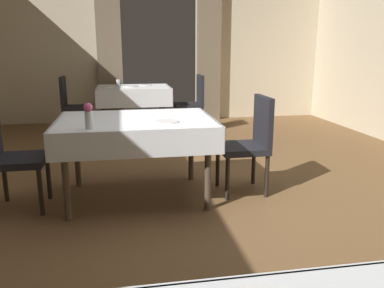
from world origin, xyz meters
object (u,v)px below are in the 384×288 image
chair_mid_left (8,152)px  chair_mid_right (251,140)px  glass_far_c (118,83)px  plate_far_b (146,85)px  chair_far_right (193,100)px  plate_far_a (107,87)px  plate_mid_b (167,121)px  dining_table_mid (136,128)px  chair_far_left (72,103)px  plate_far_d (131,86)px  dining_table_far (134,93)px  flower_vase_mid (88,115)px

chair_mid_left → chair_mid_right: size_ratio=1.00×
glass_far_c → plate_far_b: bearing=-8.0°
chair_far_right → plate_far_b: 0.84m
glass_far_c → plate_far_a: bearing=-120.8°
plate_mid_b → plate_far_a: (-0.60, 3.10, 0.00)m
chair_mid_right → dining_table_mid: bearing=178.8°
chair_mid_left → chair_far_left: bearing=86.4°
chair_mid_left → chair_mid_right: bearing=1.6°
plate_far_b → chair_mid_left: bearing=-113.3°
chair_mid_left → chair_far_right: 3.64m
chair_far_right → plate_far_d: (-1.01, 0.09, 0.24)m
dining_table_far → flower_vase_mid: (-0.45, -3.33, 0.21)m
dining_table_far → glass_far_c: (-0.24, 0.23, 0.15)m
chair_mid_left → chair_far_left: (0.19, 2.96, 0.00)m
chair_far_right → plate_far_b: (-0.76, 0.25, 0.24)m
dining_table_far → plate_far_a: bearing=-170.7°
dining_table_mid → chair_mid_right: size_ratio=1.50×
plate_far_b → glass_far_c: (-0.45, 0.06, 0.04)m
plate_far_a → chair_mid_left: bearing=-104.1°
dining_table_mid → flower_vase_mid: 0.57m
plate_mid_b → glass_far_c: glass_far_c is taller
dining_table_far → plate_mid_b: plate_mid_b is taller
dining_table_far → flower_vase_mid: flower_vase_mid is taller
dining_table_far → chair_mid_left: size_ratio=1.27×
dining_table_far → chair_mid_right: 3.14m
chair_mid_right → plate_mid_b: chair_mid_right is taller
plate_mid_b → plate_far_d: size_ratio=0.89×
plate_far_a → flower_vase_mid: bearing=-90.6°
plate_far_a → dining_table_mid: bearing=-83.2°
plate_far_a → glass_far_c: 0.35m
flower_vase_mid → plate_far_d: flower_vase_mid is taller
dining_table_far → chair_mid_left: chair_mid_left is taller
plate_far_a → plate_far_d: 0.39m
chair_far_left → flower_vase_mid: (0.52, -3.26, 0.35)m
chair_mid_right → flower_vase_mid: (-1.46, -0.36, 0.35)m
chair_mid_left → glass_far_c: (0.92, 3.26, 0.29)m
dining_table_mid → chair_far_left: chair_far_left is taller
plate_far_a → plate_far_d: same height
flower_vase_mid → glass_far_c: 3.57m
dining_table_mid → chair_far_right: 3.05m
chair_far_right → plate_mid_b: chair_far_right is taller
plate_far_a → plate_mid_b: bearing=-79.0°
dining_table_mid → flower_vase_mid: size_ratio=6.78×
dining_table_mid → chair_mid_right: chair_mid_right is taller
chair_far_right → plate_far_a: size_ratio=4.86×
plate_mid_b → dining_table_mid: bearing=140.1°
chair_mid_right → dining_table_far: bearing=108.7°
chair_mid_left → flower_vase_mid: (0.71, -0.30, 0.35)m
chair_mid_right → plate_far_a: (-1.43, 2.90, 0.24)m
chair_mid_left → plate_far_a: size_ratio=4.86×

